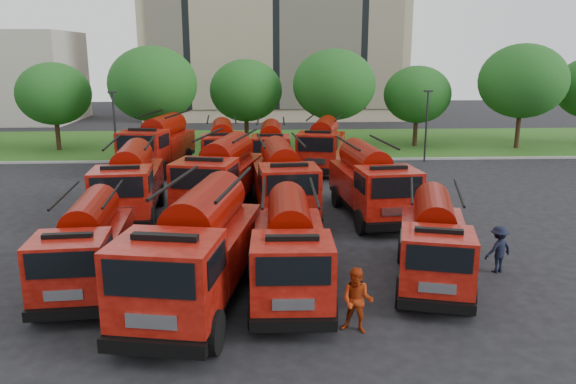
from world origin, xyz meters
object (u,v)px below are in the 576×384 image
at_px(fire_truck_10, 271,147).
at_px(firefighter_3, 496,272).
at_px(fire_truck_3, 434,241).
at_px(firefighter_2, 438,277).
at_px(firefighter_1, 356,332).
at_px(fire_truck_9, 222,147).
at_px(firefighter_4, 232,246).
at_px(fire_truck_2, 290,248).
at_px(fire_truck_8, 159,144).
at_px(fire_truck_11, 322,145).
at_px(fire_truck_4, 130,182).
at_px(fire_truck_7, 371,182).
at_px(firefighter_0, 406,306).
at_px(fire_truck_6, 283,180).
at_px(fire_truck_5, 221,175).
at_px(fire_truck_0, 87,246).
at_px(firefighter_5, 434,232).
at_px(fire_truck_1, 196,250).

height_order(fire_truck_10, firefighter_3, fire_truck_10).
bearing_deg(fire_truck_3, firefighter_2, 58.51).
distance_m(fire_truck_10, firefighter_1, 22.59).
bearing_deg(fire_truck_10, fire_truck_9, -175.42).
bearing_deg(firefighter_4, fire_truck_2, 179.17).
bearing_deg(firefighter_3, fire_truck_8, -73.24).
bearing_deg(fire_truck_11, fire_truck_4, -121.49).
height_order(fire_truck_7, firefighter_0, fire_truck_7).
height_order(fire_truck_6, firefighter_3, fire_truck_6).
bearing_deg(fire_truck_11, firefighter_1, -80.84).
bearing_deg(fire_truck_9, firefighter_2, -68.55).
xyz_separation_m(firefighter_3, firefighter_4, (-9.69, 3.25, 0.00)).
distance_m(fire_truck_5, firefighter_2, 12.46).
height_order(firefighter_1, firefighter_2, firefighter_1).
relative_size(fire_truck_3, firefighter_4, 4.56).
relative_size(fire_truck_7, firefighter_0, 4.25).
xyz_separation_m(fire_truck_8, firefighter_0, (11.20, -21.42, -1.79)).
bearing_deg(firefighter_2, fire_truck_2, 95.02).
xyz_separation_m(fire_truck_6, firefighter_4, (-2.28, -4.63, -1.71)).
xyz_separation_m(fire_truck_0, fire_truck_3, (11.67, -0.15, -0.00)).
xyz_separation_m(fire_truck_5, firefighter_1, (4.60, -13.04, -1.77)).
xyz_separation_m(fire_truck_0, firefighter_5, (13.45, 5.25, -1.47)).
height_order(fire_truck_4, firefighter_2, fire_truck_4).
height_order(fire_truck_0, firefighter_4, fire_truck_0).
bearing_deg(firefighter_5, firefighter_1, 76.14).
relative_size(fire_truck_6, firefighter_5, 4.91).
relative_size(fire_truck_10, firefighter_0, 3.92).
height_order(fire_truck_5, firefighter_5, fire_truck_5).
relative_size(fire_truck_5, fire_truck_6, 1.07).
bearing_deg(fire_truck_7, firefighter_0, -100.25).
distance_m(firefighter_2, firefighter_5, 5.26).
height_order(fire_truck_10, firefighter_0, fire_truck_10).
distance_m(firefighter_1, firefighter_4, 8.38).
bearing_deg(fire_truck_11, fire_truck_5, -109.53).
height_order(fire_truck_2, fire_truck_11, fire_truck_11).
relative_size(fire_truck_3, firefighter_2, 4.12).
bearing_deg(firefighter_4, firefighter_5, -106.07).
height_order(fire_truck_6, firefighter_1, fire_truck_6).
bearing_deg(firefighter_2, firefighter_3, -86.21).
height_order(fire_truck_11, firefighter_5, fire_truck_11).
xyz_separation_m(fire_truck_2, fire_truck_11, (3.26, 19.90, 0.13)).
height_order(fire_truck_2, fire_truck_5, fire_truck_5).
relative_size(fire_truck_1, fire_truck_7, 1.08).
bearing_deg(firefighter_2, fire_truck_8, 27.82).
bearing_deg(fire_truck_0, firefighter_2, -3.49).
bearing_deg(firefighter_0, fire_truck_7, 81.51).
relative_size(fire_truck_10, firefighter_2, 4.29).
bearing_deg(fire_truck_6, fire_truck_8, 121.28).
height_order(fire_truck_9, firefighter_1, fire_truck_9).
distance_m(fire_truck_3, fire_truck_6, 9.86).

